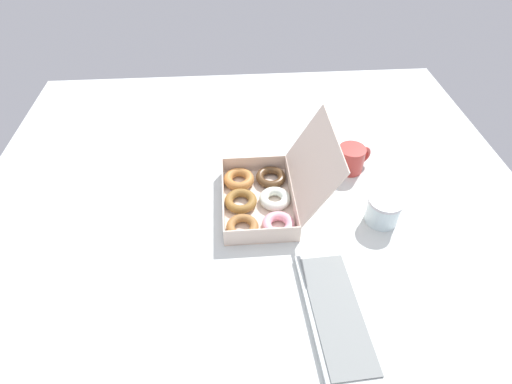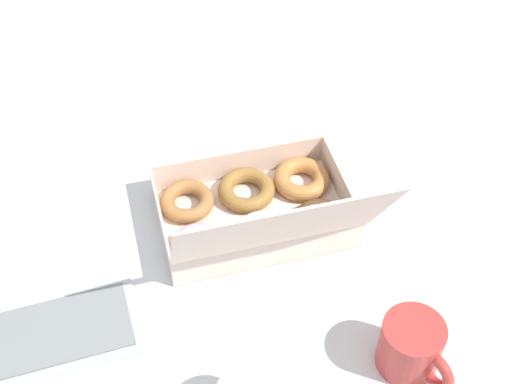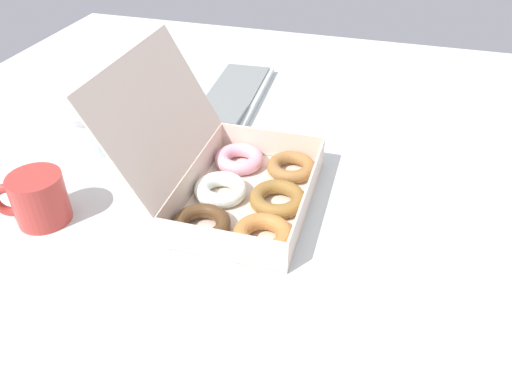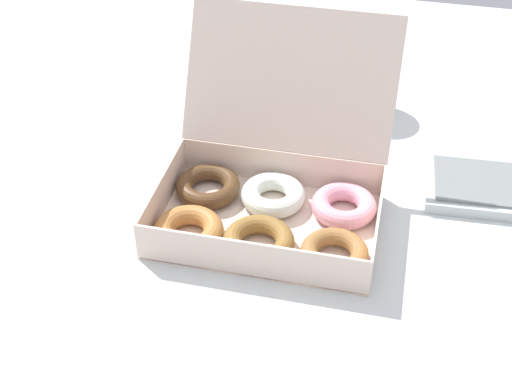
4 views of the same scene
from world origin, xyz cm
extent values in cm
cube|color=silver|center=(0.00, 0.00, -1.00)|extent=(180.00, 180.00, 2.00)
cube|color=beige|center=(-2.92, 1.13, 0.20)|extent=(32.60, 22.10, 0.40)
cube|color=beige|center=(-18.95, 1.03, 3.35)|extent=(0.53, 21.91, 5.90)
cube|color=beige|center=(13.12, 1.22, 3.35)|extent=(0.53, 21.91, 5.90)
cube|color=beige|center=(-2.85, -9.63, 3.35)|extent=(31.67, 0.59, 5.90)
cube|color=beige|center=(-2.98, 11.88, 3.35)|extent=(31.67, 0.59, 5.90)
cube|color=beige|center=(-3.01, 17.34, 15.91)|extent=(32.53, 11.06, 19.42)
torus|color=#B6773A|center=(-13.23, -4.40, 1.77)|extent=(11.08, 11.08, 2.95)
torus|color=olive|center=(-2.91, -4.24, 1.77)|extent=(14.11, 14.11, 2.69)
torus|color=olive|center=(7.88, -4.21, 1.77)|extent=(12.96, 12.96, 2.53)
torus|color=#52361D|center=(-13.47, 6.29, 1.77)|extent=(13.56, 13.56, 2.58)
torus|color=white|center=(-3.15, 6.52, 1.77)|extent=(13.15, 13.15, 2.91)
torus|color=pink|center=(7.74, 6.44, 1.77)|extent=(10.64, 10.64, 2.87)
cube|color=#B8C1BF|center=(37.14, 17.47, 0.90)|extent=(36.38, 15.77, 1.80)
cube|color=gray|center=(37.14, 17.47, 2.00)|extent=(33.41, 13.41, 0.40)
cylinder|color=#AF3731|center=(-17.79, 33.97, 4.48)|extent=(9.13, 9.13, 8.96)
torus|color=#AF3731|center=(-19.60, 38.52, 4.48)|extent=(3.99, 6.80, 6.66)
cylinder|color=black|center=(-17.79, 33.97, 7.35)|extent=(8.04, 8.04, 0.54)
cylinder|color=silver|center=(6.50, 37.90, 3.80)|extent=(9.70, 9.70, 7.61)
cylinder|color=#B2B2B7|center=(6.50, 37.90, 8.11)|extent=(10.18, 10.18, 1.00)
camera|label=1|loc=(85.93, -5.76, 89.85)|focal=28.00mm
camera|label=2|loc=(17.08, 80.57, 94.40)|focal=50.00mm
camera|label=3|loc=(-72.47, -20.61, 55.87)|focal=35.00mm
camera|label=4|loc=(13.93, -77.05, 69.44)|focal=50.00mm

